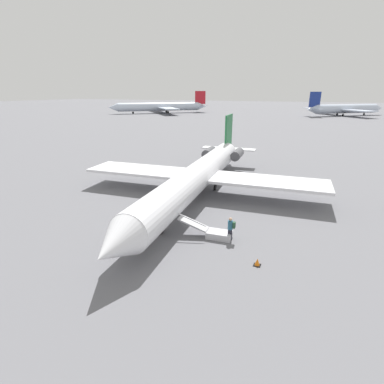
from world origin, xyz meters
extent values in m
plane|color=slate|center=(0.00, 0.00, 0.00)|extent=(600.00, 600.00, 0.00)
cylinder|color=silver|center=(0.00, 0.00, 2.11)|extent=(26.74, 4.89, 2.72)
cone|color=silver|center=(14.75, 1.21, 2.11)|extent=(3.20, 2.90, 2.66)
cone|color=silver|center=(-15.02, -1.23, 2.11)|extent=(3.74, 2.94, 2.66)
cube|color=#1E6B38|center=(-14.32, -1.18, 4.96)|extent=(3.81, 0.53, 4.35)
cube|color=silver|center=(-14.70, -1.21, 2.38)|extent=(2.25, 7.72, 0.14)
cube|color=silver|center=(-1.90, 6.81, 1.90)|extent=(5.25, 11.50, 0.27)
cube|color=silver|center=(-0.76, -7.03, 1.90)|extent=(5.25, 11.50, 0.27)
cylinder|color=#4C4C51|center=(-11.47, 0.97, 2.31)|extent=(3.35, 1.49, 1.22)
cylinder|color=#4C4C51|center=(-11.15, -2.83, 2.31)|extent=(3.35, 1.49, 1.22)
cylinder|color=black|center=(8.62, 0.71, 0.34)|extent=(0.68, 0.22, 0.67)
cylinder|color=#4C4C51|center=(8.62, 0.71, 0.78)|extent=(0.12, 0.12, 0.21)
cylinder|color=black|center=(-2.75, 1.00, 0.34)|extent=(0.68, 0.22, 0.67)
cylinder|color=#4C4C51|center=(-2.75, 1.00, 0.78)|extent=(0.12, 0.12, 0.21)
cylinder|color=black|center=(-2.55, -1.44, 0.34)|extent=(0.68, 0.22, 0.67)
cylinder|color=#4C4C51|center=(-2.55, -1.44, 0.78)|extent=(0.12, 0.12, 0.21)
cylinder|color=silver|center=(-104.51, -63.23, 3.01)|extent=(29.13, 31.54, 3.88)
cone|color=silver|center=(-89.95, -79.27, 3.01)|extent=(5.69, 5.72, 3.80)
cone|color=silver|center=(-119.34, -46.89, 3.01)|extent=(6.21, 6.29, 3.80)
cube|color=red|center=(-118.66, -47.64, 7.08)|extent=(3.88, 4.23, 6.21)
cube|color=silver|center=(-119.02, -47.24, 3.40)|extent=(9.61, 9.03, 0.19)
cube|color=silver|center=(-98.31, -54.96, 2.72)|extent=(16.32, 15.63, 0.39)
cube|color=silver|center=(-113.34, -68.60, 2.72)|extent=(16.32, 15.63, 0.39)
cylinder|color=black|center=(-95.98, -72.63, 0.48)|extent=(0.82, 0.87, 0.96)
cylinder|color=gray|center=(-95.98, -72.63, 1.11)|extent=(0.17, 0.17, 0.30)
cylinder|color=black|center=(-105.84, -59.16, 0.48)|extent=(0.82, 0.87, 0.96)
cylinder|color=gray|center=(-105.84, -59.16, 1.11)|extent=(0.17, 0.17, 0.30)
cylinder|color=black|center=(-108.43, -61.51, 0.48)|extent=(0.82, 0.87, 0.96)
cylinder|color=gray|center=(-108.43, -61.51, 1.11)|extent=(0.17, 0.17, 0.30)
cylinder|color=silver|center=(-122.67, 18.85, 2.93)|extent=(22.80, 25.79, 3.78)
cone|color=silver|center=(-133.99, 32.10, 2.93)|extent=(5.51, 5.56, 3.70)
cone|color=silver|center=(-111.12, 5.32, 2.93)|extent=(6.00, 6.14, 3.70)
cube|color=navy|center=(-111.75, 6.07, 6.89)|extent=(3.66, 4.22, 6.04)
cube|color=silver|center=(-111.41, 5.67, 3.31)|extent=(9.52, 8.59, 0.19)
cube|color=silver|center=(-128.01, 12.28, 2.64)|extent=(13.72, 12.96, 0.38)
cube|color=silver|center=(-115.34, 23.10, 2.64)|extent=(13.72, 12.96, 0.38)
cylinder|color=black|center=(-129.15, 26.44, 0.47)|extent=(0.78, 0.86, 0.93)
cylinder|color=#4C4C51|center=(-129.15, 26.44, 1.08)|extent=(0.17, 0.17, 0.29)
cylinder|color=black|center=(-121.97, 15.42, 0.47)|extent=(0.78, 0.86, 0.93)
cylinder|color=#4C4C51|center=(-121.97, 15.42, 1.08)|extent=(0.17, 0.17, 0.29)
cylinder|color=black|center=(-119.39, 17.62, 0.47)|extent=(0.78, 0.86, 0.93)
cylinder|color=#4C4C51|center=(-119.39, 17.62, 1.08)|extent=(0.17, 0.17, 0.29)
cube|color=#B2B2B7|center=(7.60, 4.95, 0.25)|extent=(1.24, 1.88, 0.50)
cube|color=#B2B2B7|center=(7.77, 2.95, 0.86)|extent=(1.08, 2.30, 0.84)
cube|color=#B2B2B7|center=(8.22, 2.99, 1.36)|extent=(0.24, 2.22, 0.78)
cube|color=#23232D|center=(7.58, 5.74, 0.42)|extent=(0.22, 0.30, 0.85)
cylinder|color=#265972|center=(7.58, 5.74, 1.18)|extent=(0.36, 0.36, 0.65)
sphere|color=tan|center=(7.58, 5.74, 1.62)|extent=(0.24, 0.24, 0.24)
cube|color=#23472D|center=(7.56, 6.01, 1.21)|extent=(0.29, 0.20, 0.44)
cube|color=black|center=(10.12, 8.26, 0.01)|extent=(0.44, 0.44, 0.03)
cone|color=orange|center=(10.12, 8.26, 0.24)|extent=(0.34, 0.34, 0.48)
camera|label=1|loc=(26.41, 10.97, 10.20)|focal=28.00mm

